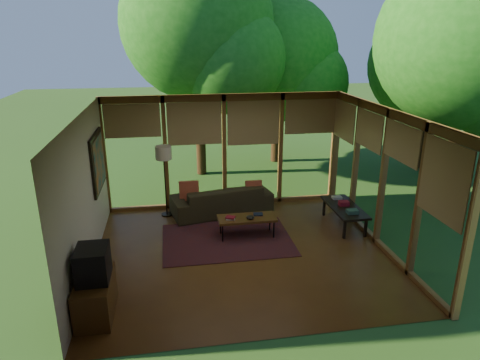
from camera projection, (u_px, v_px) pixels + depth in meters
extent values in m
plane|color=brown|center=(242.00, 253.00, 8.23)|extent=(5.50, 5.50, 0.00)
plane|color=white|center=(242.00, 113.00, 7.36)|extent=(5.50, 5.50, 0.00)
cube|color=silver|center=(85.00, 196.00, 7.36)|extent=(0.04, 5.00, 2.70)
cube|color=silver|center=(275.00, 252.00, 5.46)|extent=(5.50, 0.04, 2.70)
cube|color=brown|center=(224.00, 151.00, 10.13)|extent=(5.50, 0.12, 2.70)
cube|color=brown|center=(383.00, 179.00, 8.22)|extent=(0.12, 5.00, 2.70)
plane|color=#28521F|center=(406.00, 140.00, 16.95)|extent=(40.00, 40.00, 0.00)
cylinder|color=#382414|center=(199.00, 81.00, 12.09)|extent=(0.28, 0.28, 5.48)
sphere|color=#155914|center=(197.00, 23.00, 11.59)|extent=(4.18, 4.18, 4.18)
cylinder|color=#382414|center=(276.00, 96.00, 13.59)|extent=(0.28, 0.28, 4.21)
sphere|color=#155914|center=(277.00, 58.00, 13.21)|extent=(3.76, 3.76, 3.76)
cylinder|color=#382414|center=(455.00, 102.00, 9.98)|extent=(0.28, 0.28, 4.97)
sphere|color=#155914|center=(465.00, 40.00, 9.53)|extent=(3.97, 3.97, 3.97)
cylinder|color=#382414|center=(421.00, 103.00, 12.83)|extent=(0.28, 0.28, 4.03)
sphere|color=#155914|center=(427.00, 65.00, 12.46)|extent=(3.36, 3.36, 3.36)
cube|color=maroon|center=(227.00, 240.00, 8.73)|extent=(2.60, 1.84, 0.01)
imported|color=#332D19|center=(222.00, 199.00, 9.97)|extent=(2.43, 1.34, 0.67)
cube|color=maroon|center=(189.00, 191.00, 9.72)|extent=(0.44, 0.24, 0.46)
cube|color=maroon|center=(254.00, 189.00, 9.96)|extent=(0.38, 0.20, 0.39)
cube|color=#ABA49B|center=(230.00, 219.00, 8.66)|extent=(0.19, 0.15, 0.03)
cube|color=maroon|center=(230.00, 217.00, 8.65)|extent=(0.22, 0.20, 0.03)
cube|color=#151D30|center=(258.00, 214.00, 8.88)|extent=(0.21, 0.17, 0.03)
ellipsoid|color=black|center=(250.00, 217.00, 8.67)|extent=(0.16, 0.16, 0.07)
cube|color=brown|center=(95.00, 297.00, 6.34)|extent=(0.50, 1.00, 0.60)
cube|color=black|center=(93.00, 264.00, 6.16)|extent=(0.45, 0.55, 0.50)
cube|color=#335A4E|center=(352.00, 212.00, 8.86)|extent=(0.24, 0.18, 0.08)
cube|color=maroon|center=(344.00, 203.00, 9.28)|extent=(0.22, 0.16, 0.10)
cube|color=#ABA49B|center=(337.00, 198.00, 9.66)|extent=(0.21, 0.16, 0.06)
cylinder|color=black|center=(167.00, 214.00, 9.93)|extent=(0.26, 0.26, 0.03)
cylinder|color=black|center=(165.00, 183.00, 9.68)|extent=(0.03, 0.03, 1.52)
cylinder|color=beige|center=(163.00, 153.00, 9.45)|extent=(0.36, 0.36, 0.30)
cube|color=brown|center=(247.00, 218.00, 8.78)|extent=(1.20, 0.50, 0.05)
cylinder|color=black|center=(223.00, 233.00, 8.60)|extent=(0.03, 0.03, 0.38)
cylinder|color=black|center=(274.00, 230.00, 8.76)|extent=(0.03, 0.03, 0.38)
cylinder|color=black|center=(220.00, 226.00, 8.93)|extent=(0.03, 0.03, 0.38)
cylinder|color=black|center=(270.00, 222.00, 9.10)|extent=(0.03, 0.03, 0.38)
cube|color=black|center=(344.00, 207.00, 9.26)|extent=(0.60, 1.40, 0.05)
cube|color=black|center=(344.00, 229.00, 8.74)|extent=(0.05, 0.05, 0.40)
cube|color=black|center=(366.00, 228.00, 8.81)|extent=(0.05, 0.05, 0.40)
cube|color=black|center=(324.00, 207.00, 9.86)|extent=(0.05, 0.05, 0.40)
cube|color=black|center=(343.00, 206.00, 9.93)|extent=(0.05, 0.05, 0.40)
cube|color=black|center=(98.00, 162.00, 8.61)|extent=(0.05, 1.35, 1.15)
cube|color=#195971|center=(99.00, 162.00, 8.61)|extent=(0.02, 1.20, 1.00)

